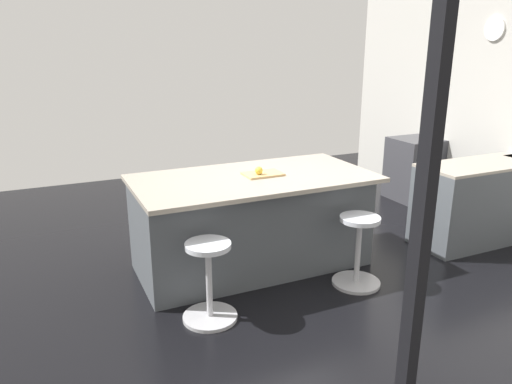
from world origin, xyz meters
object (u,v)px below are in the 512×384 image
(stool_by_window, at_px, (358,253))
(apple_yellow, at_px, (259,171))
(oven_range, at_px, (414,169))
(stool_middle, at_px, (209,284))
(kitchen_island, at_px, (252,221))
(cutting_board, at_px, (263,174))

(stool_by_window, xyz_separation_m, apple_yellow, (0.67, -0.69, 0.68))
(oven_range, bearing_deg, stool_middle, 26.27)
(kitchen_island, bearing_deg, stool_middle, 46.93)
(kitchen_island, distance_m, cutting_board, 0.48)
(oven_range, distance_m, kitchen_island, 3.15)
(oven_range, xyz_separation_m, stool_middle, (3.67, 1.81, -0.12))
(apple_yellow, bearing_deg, oven_range, -158.95)
(stool_middle, xyz_separation_m, cutting_board, (-0.81, -0.72, 0.63))
(oven_range, relative_size, cutting_board, 2.39)
(stool_by_window, xyz_separation_m, cutting_board, (0.61, -0.72, 0.63))
(oven_range, bearing_deg, cutting_board, 20.94)
(oven_range, distance_m, stool_middle, 4.10)
(cutting_board, xyz_separation_m, apple_yellow, (0.06, 0.03, 0.05))
(kitchen_island, relative_size, stool_middle, 3.42)
(kitchen_island, distance_m, stool_by_window, 1.05)
(oven_range, relative_size, stool_middle, 1.31)
(oven_range, xyz_separation_m, cutting_board, (2.87, 1.10, 0.51))
(stool_middle, bearing_deg, stool_by_window, 180.00)
(cutting_board, bearing_deg, oven_range, -159.06)
(oven_range, xyz_separation_m, stool_by_window, (2.25, 1.81, -0.12))
(stool_by_window, relative_size, apple_yellow, 8.92)
(cutting_board, bearing_deg, kitchen_island, -23.76)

